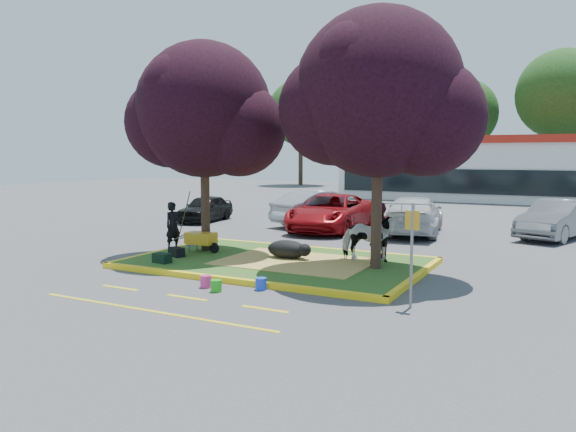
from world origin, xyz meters
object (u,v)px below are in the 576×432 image
at_px(car_black, 205,208).
at_px(calf, 287,249).
at_px(cow, 367,238).
at_px(handler, 173,226).
at_px(bucket_pink, 206,281).
at_px(bucket_blue, 261,284).
at_px(sign_post, 412,245).
at_px(car_silver, 321,208).
at_px(bucket_green, 216,286).
at_px(wheelbarrow, 201,239).

bearing_deg(car_black, calf, -49.93).
bearing_deg(calf, cow, 25.19).
bearing_deg(cow, handler, 95.71).
height_order(handler, car_black, handler).
bearing_deg(bucket_pink, handler, 138.38).
relative_size(cow, bucket_blue, 5.59).
xyz_separation_m(cow, handler, (-6.10, -1.04, 0.09)).
bearing_deg(calf, sign_post, -23.62).
bearing_deg(car_silver, cow, 143.50).
relative_size(bucket_pink, bucket_blue, 1.02).
bearing_deg(cow, bucket_green, 149.95).
bearing_deg(handler, cow, -66.09).
bearing_deg(sign_post, car_black, 148.35).
height_order(bucket_blue, car_silver, car_silver).
xyz_separation_m(handler, bucket_blue, (4.79, -2.70, -0.78)).
xyz_separation_m(calf, handler, (-3.84, -0.45, 0.50)).
bearing_deg(calf, bucket_blue, -62.70).
height_order(sign_post, bucket_green, sign_post).
xyz_separation_m(calf, car_silver, (-2.77, 8.62, 0.38)).
xyz_separation_m(sign_post, bucket_pink, (-4.85, -0.50, -1.18)).
height_order(handler, wheelbarrow, handler).
height_order(handler, sign_post, sign_post).
xyz_separation_m(bucket_pink, car_silver, (-2.42, 12.17, 0.65)).
bearing_deg(bucket_green, calf, 91.72).
xyz_separation_m(bucket_blue, car_black, (-9.18, 10.48, 0.48)).
relative_size(wheelbarrow, bucket_pink, 5.56).
xyz_separation_m(cow, calf, (-2.26, -0.59, -0.41)).
distance_m(car_black, car_silver, 5.62).
bearing_deg(bucket_blue, car_black, 131.23).
relative_size(wheelbarrow, bucket_blue, 5.65).
xyz_separation_m(wheelbarrow, bucket_green, (3.00, -3.51, -0.43)).
bearing_deg(car_black, handler, -68.78).
height_order(wheelbarrow, sign_post, sign_post).
height_order(wheelbarrow, bucket_blue, wheelbarrow).
xyz_separation_m(handler, sign_post, (8.34, -2.60, 0.41)).
bearing_deg(bucket_pink, cow, 57.83).
distance_m(calf, car_silver, 9.06).
distance_m(cow, bucket_green, 4.92).
height_order(cow, car_black, cow).
bearing_deg(car_black, sign_post, -47.43).
bearing_deg(wheelbarrow, car_silver, 87.54).
xyz_separation_m(cow, bucket_pink, (-2.60, -4.14, -0.68)).
distance_m(sign_post, car_silver, 13.76).
relative_size(bucket_pink, car_black, 0.08).
distance_m(handler, bucket_blue, 5.55).
xyz_separation_m(bucket_green, car_black, (-8.35, 11.11, 0.49)).
bearing_deg(car_silver, bucket_blue, 129.00).
xyz_separation_m(cow, bucket_green, (-2.14, -4.37, -0.69)).
relative_size(wheelbarrow, bucket_green, 5.86).
distance_m(handler, sign_post, 8.75).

